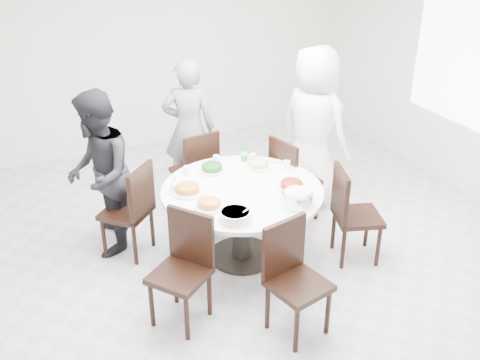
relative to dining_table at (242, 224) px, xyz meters
name	(u,v)px	position (x,y,z in m)	size (l,w,h in m)	color
floor	(233,253)	(-0.05, 0.09, -0.38)	(6.00, 6.00, 0.01)	#BABABF
wall_back	(140,46)	(-0.05, 3.09, 1.02)	(6.00, 0.01, 2.80)	silver
dining_table	(242,224)	(0.00, 0.00, 0.00)	(1.50, 1.50, 0.75)	white
chair_ne	(296,179)	(0.83, 0.44, 0.10)	(0.42, 0.42, 0.95)	black
chair_n	(194,169)	(-0.07, 1.11, 0.10)	(0.42, 0.42, 0.95)	black
chair_nw	(126,210)	(-0.97, 0.55, 0.10)	(0.42, 0.42, 0.95)	black
chair_sw	(179,273)	(-0.84, -0.62, 0.10)	(0.42, 0.42, 0.95)	black
chair_s	(299,283)	(-0.04, -1.13, 0.10)	(0.42, 0.42, 0.95)	black
chair_se	(358,215)	(1.00, -0.45, 0.10)	(0.42, 0.42, 0.95)	black
diner_right	(314,127)	(1.20, 0.73, 0.52)	(0.88, 0.57, 1.79)	white
diner_middle	(189,129)	(0.01, 1.46, 0.43)	(0.59, 0.39, 1.62)	black
diner_left	(99,174)	(-1.16, 0.73, 0.44)	(0.79, 0.61, 1.62)	black
dish_greens	(212,168)	(-0.11, 0.46, 0.41)	(0.26, 0.26, 0.07)	white
dish_pale	(258,165)	(0.33, 0.34, 0.41)	(0.25, 0.25, 0.07)	white
dish_orange	(187,189)	(-0.49, 0.13, 0.41)	(0.28, 0.28, 0.08)	white
dish_redbrown	(292,186)	(0.41, -0.19, 0.41)	(0.26, 0.26, 0.07)	white
dish_tofu	(209,205)	(-0.41, -0.20, 0.41)	(0.26, 0.26, 0.07)	white
rice_bowl	(297,199)	(0.31, -0.46, 0.43)	(0.28, 0.28, 0.12)	silver
soup_bowl	(235,216)	(-0.29, -0.48, 0.42)	(0.27, 0.27, 0.08)	white
beverage_bottle	(244,151)	(0.27, 0.55, 0.49)	(0.06, 0.06, 0.22)	#2E7338
tea_cups	(216,160)	(-0.01, 0.60, 0.42)	(0.07, 0.07, 0.08)	white
chopsticks	(215,160)	(0.00, 0.67, 0.38)	(0.24, 0.04, 0.01)	tan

